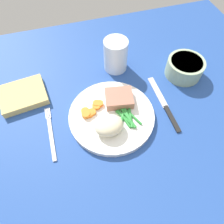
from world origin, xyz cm
name	(u,v)px	position (x,y,z in cm)	size (l,w,h in cm)	color
dining_table	(109,111)	(0.00, 0.00, 1.00)	(120.00, 90.00, 2.00)	#234793
dinner_plate	(112,115)	(0.13, -2.67, 2.80)	(24.00, 24.00, 1.60)	white
meat_portion	(119,98)	(3.37, 1.11, 4.86)	(7.68, 6.64, 2.53)	#A86B56
mashed_potatoes	(109,125)	(-2.03, -6.99, 5.58)	(7.51, 6.40, 3.96)	beige
carrot_slices	(92,110)	(-5.04, 0.05, 4.11)	(6.77, 5.00, 1.25)	orange
green_beans	(127,116)	(3.73, -4.68, 3.98)	(6.22, 8.36, 0.88)	#2D8C38
fork	(51,133)	(-17.28, -2.93, 2.20)	(1.44, 16.60, 0.40)	silver
knife	(164,104)	(16.19, -2.95, 2.20)	(1.70, 20.50, 0.64)	black
water_glass	(116,57)	(6.86, 15.98, 6.45)	(7.60, 7.60, 10.45)	silver
salad_bowl	(185,67)	(27.10, 6.78, 5.11)	(11.55, 11.55, 5.52)	#99B28C
napkin	(23,95)	(-23.43, 11.73, 3.05)	(13.10, 11.20, 2.11)	#DBBC6B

